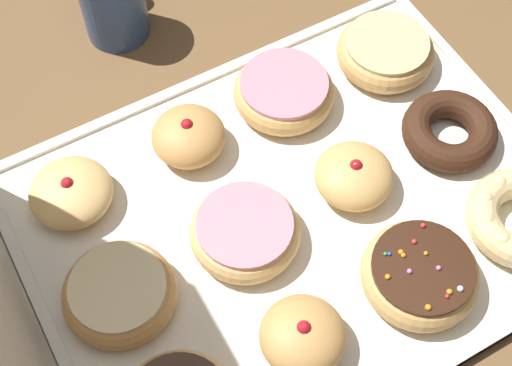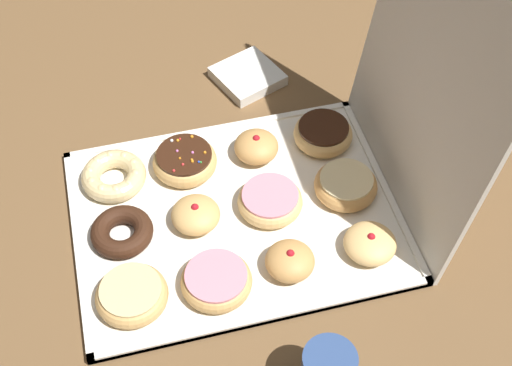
{
  "view_description": "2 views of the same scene",
  "coord_description": "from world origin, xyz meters",
  "px_view_note": "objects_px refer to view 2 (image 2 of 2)",
  "views": [
    {
      "loc": [
        -0.32,
        0.23,
        0.72
      ],
      "look_at": [
        0.04,
        0.02,
        0.03
      ],
      "focal_mm": 53.32,
      "sensor_mm": 36.0,
      "label": 1
    },
    {
      "loc": [
        0.73,
        -0.15,
        1.01
      ],
      "look_at": [
        -0.02,
        0.04,
        0.06
      ],
      "focal_mm": 49.89,
      "sensor_mm": 36.0,
      "label": 2
    }
  ],
  "objects_px": {
    "cruller_donut_0": "(114,176)",
    "chocolate_cake_ring_donut_1": "(122,231)",
    "sprinkle_donut_3": "(185,161)",
    "jelly_filled_donut_6": "(256,147)",
    "jelly_filled_donut_11": "(370,243)",
    "glazed_ring_donut_10": "(346,184)",
    "pink_frosted_donut_5": "(216,281)",
    "donut_box": "(236,216)",
    "napkin_stack": "(248,76)",
    "jelly_filled_donut_8": "(290,261)",
    "chocolate_frosted_donut_9": "(323,133)",
    "glazed_ring_donut_2": "(132,295)",
    "jelly_filled_donut_4": "(196,217)",
    "pink_frosted_donut_7": "(269,198)"
  },
  "relations": [
    {
      "from": "cruller_donut_0",
      "to": "chocolate_cake_ring_donut_1",
      "type": "bearing_deg",
      "value": -0.98
    },
    {
      "from": "sprinkle_donut_3",
      "to": "jelly_filled_donut_6",
      "type": "bearing_deg",
      "value": 89.31
    },
    {
      "from": "sprinkle_donut_3",
      "to": "jelly_filled_donut_11",
      "type": "relative_size",
      "value": 1.33
    },
    {
      "from": "glazed_ring_donut_10",
      "to": "pink_frosted_donut_5",
      "type": "bearing_deg",
      "value": -62.72
    },
    {
      "from": "donut_box",
      "to": "jelly_filled_donut_6",
      "type": "bearing_deg",
      "value": 151.05
    },
    {
      "from": "cruller_donut_0",
      "to": "jelly_filled_donut_6",
      "type": "relative_size",
      "value": 1.42
    },
    {
      "from": "donut_box",
      "to": "napkin_stack",
      "type": "bearing_deg",
      "value": 162.73
    },
    {
      "from": "cruller_donut_0",
      "to": "jelly_filled_donut_8",
      "type": "relative_size",
      "value": 1.43
    },
    {
      "from": "chocolate_cake_ring_donut_1",
      "to": "pink_frosted_donut_5",
      "type": "distance_m",
      "value": 0.19
    },
    {
      "from": "jelly_filled_donut_8",
      "to": "chocolate_frosted_donut_9",
      "type": "distance_m",
      "value": 0.3
    },
    {
      "from": "cruller_donut_0",
      "to": "pink_frosted_donut_5",
      "type": "distance_m",
      "value": 0.29
    },
    {
      "from": "glazed_ring_donut_2",
      "to": "jelly_filled_donut_4",
      "type": "xyz_separation_m",
      "value": [
        -0.12,
        0.13,
        0.0
      ]
    },
    {
      "from": "chocolate_frosted_donut_9",
      "to": "cruller_donut_0",
      "type": "bearing_deg",
      "value": -89.43
    },
    {
      "from": "sprinkle_donut_3",
      "to": "jelly_filled_donut_4",
      "type": "distance_m",
      "value": 0.13
    },
    {
      "from": "cruller_donut_0",
      "to": "jelly_filled_donut_11",
      "type": "height_order",
      "value": "jelly_filled_donut_11"
    },
    {
      "from": "jelly_filled_donut_8",
      "to": "jelly_filled_donut_11",
      "type": "relative_size",
      "value": 0.92
    },
    {
      "from": "jelly_filled_donut_4",
      "to": "jelly_filled_donut_11",
      "type": "xyz_separation_m",
      "value": [
        0.12,
        0.27,
        -0.0
      ]
    },
    {
      "from": "jelly_filled_donut_6",
      "to": "jelly_filled_donut_8",
      "type": "height_order",
      "value": "jelly_filled_donut_6"
    },
    {
      "from": "cruller_donut_0",
      "to": "chocolate_cake_ring_donut_1",
      "type": "xyz_separation_m",
      "value": [
        0.12,
        -0.0,
        -0.0
      ]
    },
    {
      "from": "pink_frosted_donut_5",
      "to": "jelly_filled_donut_6",
      "type": "height_order",
      "value": "jelly_filled_donut_6"
    },
    {
      "from": "donut_box",
      "to": "jelly_filled_donut_6",
      "type": "xyz_separation_m",
      "value": [
        -0.13,
        0.07,
        0.03
      ]
    },
    {
      "from": "jelly_filled_donut_11",
      "to": "glazed_ring_donut_2",
      "type": "bearing_deg",
      "value": -90.19
    },
    {
      "from": "jelly_filled_donut_8",
      "to": "glazed_ring_donut_10",
      "type": "height_order",
      "value": "jelly_filled_donut_8"
    },
    {
      "from": "cruller_donut_0",
      "to": "jelly_filled_donut_11",
      "type": "distance_m",
      "value": 0.47
    },
    {
      "from": "cruller_donut_0",
      "to": "chocolate_frosted_donut_9",
      "type": "xyz_separation_m",
      "value": [
        -0.0,
        0.4,
        0.0
      ]
    },
    {
      "from": "cruller_donut_0",
      "to": "jelly_filled_donut_4",
      "type": "relative_size",
      "value": 1.38
    },
    {
      "from": "jelly_filled_donut_4",
      "to": "jelly_filled_donut_8",
      "type": "distance_m",
      "value": 0.18
    },
    {
      "from": "pink_frosted_donut_7",
      "to": "jelly_filled_donut_11",
      "type": "height_order",
      "value": "jelly_filled_donut_11"
    },
    {
      "from": "chocolate_frosted_donut_9",
      "to": "napkin_stack",
      "type": "relative_size",
      "value": 0.94
    },
    {
      "from": "sprinkle_donut_3",
      "to": "pink_frosted_donut_7",
      "type": "relative_size",
      "value": 1.03
    },
    {
      "from": "chocolate_frosted_donut_9",
      "to": "jelly_filled_donut_11",
      "type": "bearing_deg",
      "value": -0.25
    },
    {
      "from": "jelly_filled_donut_6",
      "to": "pink_frosted_donut_7",
      "type": "height_order",
      "value": "jelly_filled_donut_6"
    },
    {
      "from": "jelly_filled_donut_8",
      "to": "glazed_ring_donut_10",
      "type": "distance_m",
      "value": 0.19
    },
    {
      "from": "chocolate_cake_ring_donut_1",
      "to": "chocolate_frosted_donut_9",
      "type": "relative_size",
      "value": 0.95
    },
    {
      "from": "cruller_donut_0",
      "to": "chocolate_cake_ring_donut_1",
      "type": "height_order",
      "value": "cruller_donut_0"
    },
    {
      "from": "jelly_filled_donut_6",
      "to": "jelly_filled_donut_11",
      "type": "relative_size",
      "value": 0.93
    },
    {
      "from": "chocolate_cake_ring_donut_1",
      "to": "pink_frosted_donut_5",
      "type": "xyz_separation_m",
      "value": [
        0.14,
        0.13,
        0.0
      ]
    },
    {
      "from": "chocolate_cake_ring_donut_1",
      "to": "jelly_filled_donut_8",
      "type": "xyz_separation_m",
      "value": [
        0.13,
        0.26,
        0.01
      ]
    },
    {
      "from": "chocolate_cake_ring_donut_1",
      "to": "glazed_ring_donut_2",
      "type": "distance_m",
      "value": 0.13
    },
    {
      "from": "donut_box",
      "to": "chocolate_frosted_donut_9",
      "type": "height_order",
      "value": "chocolate_frosted_donut_9"
    },
    {
      "from": "donut_box",
      "to": "pink_frosted_donut_7",
      "type": "distance_m",
      "value": 0.07
    },
    {
      "from": "pink_frosted_donut_7",
      "to": "glazed_ring_donut_10",
      "type": "distance_m",
      "value": 0.14
    },
    {
      "from": "cruller_donut_0",
      "to": "jelly_filled_donut_4",
      "type": "height_order",
      "value": "jelly_filled_donut_4"
    },
    {
      "from": "sprinkle_donut_3",
      "to": "jelly_filled_donut_8",
      "type": "height_order",
      "value": "jelly_filled_donut_8"
    },
    {
      "from": "donut_box",
      "to": "sprinkle_donut_3",
      "type": "bearing_deg",
      "value": -152.8
    },
    {
      "from": "glazed_ring_donut_10",
      "to": "jelly_filled_donut_4",
      "type": "bearing_deg",
      "value": -88.7
    },
    {
      "from": "chocolate_frosted_donut_9",
      "to": "donut_box",
      "type": "bearing_deg",
      "value": -57.13
    },
    {
      "from": "jelly_filled_donut_11",
      "to": "napkin_stack",
      "type": "distance_m",
      "value": 0.48
    },
    {
      "from": "glazed_ring_donut_10",
      "to": "pink_frosted_donut_7",
      "type": "bearing_deg",
      "value": -91.54
    },
    {
      "from": "glazed_ring_donut_2",
      "to": "pink_frosted_donut_5",
      "type": "relative_size",
      "value": 1.0
    }
  ]
}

